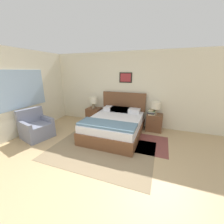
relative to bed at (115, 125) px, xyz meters
The scene contains 16 objects.
ground_plane 2.10m from the bed, 88.78° to the right, with size 16.00×16.00×0.00m, color tan.
wall_back 1.44m from the bed, 87.60° to the left, with size 8.00×0.09×2.60m.
wall_left 3.00m from the bed, 169.12° to the right, with size 0.08×5.50×2.60m.
area_rug_main 1.08m from the bed, 91.66° to the right, with size 2.63×1.82×0.01m.
area_rug_bedside 1.22m from the bed, 12.42° to the right, with size 0.89×1.15×0.01m.
bed is the anchor object (origin of this frame).
armchair 2.40m from the bed, 154.90° to the right, with size 0.89×0.91×0.87m.
nightstand_near_window 1.36m from the bed, 146.62° to the left, with size 0.51×0.48×0.57m.
nightstand_by_door 1.37m from the bed, 33.31° to the left, with size 0.51×0.48×0.57m.
table_lamp_near_window 1.46m from the bed, 147.10° to the left, with size 0.30×0.30×0.43m.
table_lamp_by_door 1.46m from the bed, 32.82° to the left, with size 0.30×0.30×0.43m.
book_thick_bottom 1.27m from the bed, 34.46° to the left, with size 0.26×0.30×0.04m.
book_hardcover_middle 1.28m from the bed, 34.46° to the left, with size 0.25×0.30×0.04m.
book_novel_upper 1.29m from the bed, 34.46° to the left, with size 0.23×0.26×0.03m.
book_slim_near_top 1.30m from the bed, 34.46° to the left, with size 0.23×0.28×0.02m.
book_paperback_top 1.31m from the bed, 34.46° to the left, with size 0.19×0.30×0.03m.
Camera 1 is at (1.26, -1.74, 1.96)m, focal length 22.00 mm.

